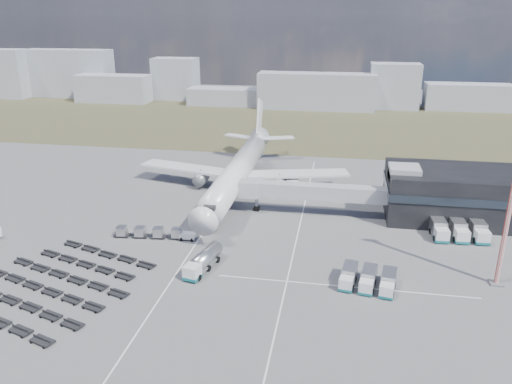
# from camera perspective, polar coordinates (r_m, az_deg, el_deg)

# --- Properties ---
(ground) EXTENTS (420.00, 420.00, 0.00)m
(ground) POSITION_cam_1_polar(r_m,az_deg,el_deg) (89.64, -6.13, -6.72)
(ground) COLOR #565659
(ground) RESTS_ON ground
(grass_strip) EXTENTS (420.00, 90.00, 0.01)m
(grass_strip) POSITION_cam_1_polar(r_m,az_deg,el_deg) (192.47, 2.84, 7.85)
(grass_strip) COLOR #454129
(grass_strip) RESTS_ON ground
(lane_markings) EXTENTS (47.12, 110.00, 0.01)m
(lane_markings) POSITION_cam_1_polar(r_m,az_deg,el_deg) (90.27, 0.40, -6.39)
(lane_markings) COLOR silver
(lane_markings) RESTS_ON ground
(terminal) EXTENTS (30.40, 16.40, 11.00)m
(terminal) POSITION_cam_1_polar(r_m,az_deg,el_deg) (109.44, 22.39, -0.17)
(terminal) COLOR black
(terminal) RESTS_ON ground
(jet_bridge) EXTENTS (30.30, 3.80, 7.05)m
(jet_bridge) POSITION_cam_1_polar(r_m,az_deg,el_deg) (103.60, 5.36, 0.09)
(jet_bridge) COLOR #939399
(jet_bridge) RESTS_ON ground
(airliner) EXTENTS (51.59, 64.53, 17.62)m
(airliner) POSITION_cam_1_polar(r_m,az_deg,el_deg) (116.90, -1.93, 2.60)
(airliner) COLOR silver
(airliner) RESTS_ON ground
(skyline) EXTENTS (298.10, 27.07, 23.22)m
(skyline) POSITION_cam_1_polar(r_m,az_deg,el_deg) (232.29, -0.79, 12.06)
(skyline) COLOR #9799A4
(skyline) RESTS_ON ground
(fuel_tanker) EXTENTS (4.48, 9.95, 3.12)m
(fuel_tanker) POSITION_cam_1_polar(r_m,az_deg,el_deg) (82.85, -6.06, -7.85)
(fuel_tanker) COLOR silver
(fuel_tanker) RESTS_ON ground
(pushback_tug) EXTENTS (2.91, 1.67, 1.34)m
(pushback_tug) POSITION_cam_1_polar(r_m,az_deg,el_deg) (93.98, -7.82, -5.04)
(pushback_tug) COLOR silver
(pushback_tug) RESTS_ON ground
(catering_truck) EXTENTS (3.19, 6.96, 3.12)m
(catering_truck) POSITION_cam_1_polar(r_m,az_deg,el_deg) (118.44, 4.21, 0.91)
(catering_truck) COLOR silver
(catering_truck) RESTS_ON ground
(service_trucks_near) EXTENTS (9.03, 7.40, 2.47)m
(service_trucks_near) POSITION_cam_1_polar(r_m,az_deg,el_deg) (79.54, 12.69, -9.70)
(service_trucks_near) COLOR silver
(service_trucks_near) RESTS_ON ground
(service_trucks_far) EXTENTS (10.13, 7.92, 2.95)m
(service_trucks_far) POSITION_cam_1_polar(r_m,az_deg,el_deg) (101.14, 22.12, -3.97)
(service_trucks_far) COLOR silver
(service_trucks_far) RESTS_ON ground
(uld_row) EXTENTS (13.46, 2.90, 1.85)m
(uld_row) POSITION_cam_1_polar(r_m,az_deg,el_deg) (95.82, -12.12, -4.52)
(uld_row) COLOR black
(uld_row) RESTS_ON ground
(baggage_dollies) EXTENTS (29.49, 29.83, 0.76)m
(baggage_dollies) POSITION_cam_1_polar(r_m,az_deg,el_deg) (84.79, -22.34, -9.58)
(baggage_dollies) COLOR black
(baggage_dollies) RESTS_ON ground
(floodlight_mast) EXTENTS (2.41, 1.98, 25.65)m
(floodlight_mast) POSITION_cam_1_polar(r_m,az_deg,el_deg) (82.46, 27.03, -1.57)
(floodlight_mast) COLOR red
(floodlight_mast) RESTS_ON ground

